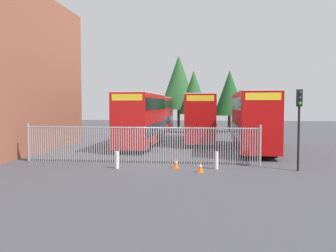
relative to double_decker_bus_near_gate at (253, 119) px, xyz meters
name	(u,v)px	position (x,y,z in m)	size (l,w,h in m)	color
ground_plane	(174,148)	(-6.12, 1.29, -2.42)	(100.00, 100.00, 0.00)	#3D3D42
palisade_fence	(140,144)	(-7.35, -6.71, -1.24)	(14.21, 0.14, 2.35)	gray
double_decker_bus_near_gate	(253,119)	(0.00, 0.00, 0.00)	(2.54, 10.81, 4.42)	#B70C0C
double_decker_bus_behind_fence_left	(142,118)	(-8.83, 1.74, 0.00)	(2.54, 10.81, 4.42)	red
double_decker_bus_behind_fence_right	(202,116)	(-3.96, 5.75, 0.00)	(2.54, 10.81, 4.42)	#B70C0C
double_decker_bus_far_back	(158,113)	(-9.66, 17.14, 0.00)	(2.54, 10.81, 4.42)	#B70C0C
bollard_near_left	(117,160)	(-8.23, -8.66, -1.95)	(0.20, 0.20, 0.95)	silver
bollard_center_front	(216,160)	(-2.82, -8.20, -1.95)	(0.20, 0.20, 0.95)	silver
traffic_cone_by_gate	(176,163)	(-5.03, -8.23, -2.13)	(0.34, 0.34, 0.59)	orange
traffic_cone_mid_forecourt	(200,167)	(-3.66, -9.31, -2.13)	(0.34, 0.34, 0.59)	orange
traffic_light_kerbside	(299,115)	(1.46, -8.23, 0.56)	(0.28, 0.33, 4.30)	black
tree_tall_back	(194,92)	(-5.24, 16.77, 2.56)	(3.72, 3.72, 7.65)	#4C3823
tree_short_side	(179,82)	(-7.63, 22.90, 4.18)	(5.28, 5.28, 10.38)	#4C3823
tree_mid_row	(230,93)	(-0.79, 18.69, 2.54)	(3.98, 3.98, 7.82)	#4C3823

